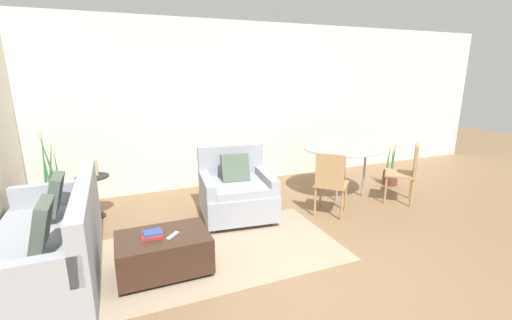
% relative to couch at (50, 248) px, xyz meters
% --- Properties ---
extents(ground_plane, '(20.00, 20.00, 0.00)m').
position_rel_couch_xyz_m(ground_plane, '(2.23, -1.11, -0.30)').
color(ground_plane, brown).
extents(wall_back, '(12.00, 0.06, 2.75)m').
position_rel_couch_xyz_m(wall_back, '(2.23, 2.15, 1.07)').
color(wall_back, white).
rests_on(wall_back, ground_plane).
extents(area_rug, '(2.80, 1.53, 0.01)m').
position_rel_couch_xyz_m(area_rug, '(1.57, -0.16, -0.30)').
color(area_rug, gray).
rests_on(area_rug, ground_plane).
extents(couch, '(0.95, 1.98, 0.91)m').
position_rel_couch_xyz_m(couch, '(0.00, 0.00, 0.00)').
color(couch, '#999EA8').
rests_on(couch, ground_plane).
extents(armchair, '(1.03, 1.00, 0.93)m').
position_rel_couch_xyz_m(armchair, '(2.13, 0.67, 0.05)').
color(armchair, '#999EA8').
rests_on(armchair, ground_plane).
extents(ottoman, '(0.88, 0.59, 0.39)m').
position_rel_couch_xyz_m(ottoman, '(1.01, -0.33, -0.09)').
color(ottoman, '#382319').
rests_on(ottoman, ground_plane).
extents(book_stack, '(0.21, 0.19, 0.05)m').
position_rel_couch_xyz_m(book_stack, '(0.92, -0.32, 0.11)').
color(book_stack, '#B72D28').
rests_on(book_stack, ottoman).
extents(tv_remote_primary, '(0.14, 0.15, 0.01)m').
position_rel_couch_xyz_m(tv_remote_primary, '(1.10, -0.38, 0.10)').
color(tv_remote_primary, '#B7B7BC').
rests_on(tv_remote_primary, ottoman).
extents(potted_plant, '(0.36, 0.36, 1.31)m').
position_rel_couch_xyz_m(potted_plant, '(-0.15, 1.46, -0.05)').
color(potted_plant, maroon).
rests_on(potted_plant, ground_plane).
extents(side_table, '(0.43, 0.43, 0.58)m').
position_rel_couch_xyz_m(side_table, '(0.34, 1.38, 0.11)').
color(side_table, black).
rests_on(side_table, ground_plane).
extents(picture_frame, '(0.17, 0.07, 0.20)m').
position_rel_couch_xyz_m(picture_frame, '(0.34, 1.38, 0.38)').
color(picture_frame, '#8C6647').
rests_on(picture_frame, side_table).
extents(dining_table, '(1.29, 1.29, 0.78)m').
position_rel_couch_xyz_m(dining_table, '(3.99, 0.87, 0.40)').
color(dining_table, '#8C9E99').
rests_on(dining_table, ground_plane).
extents(dining_chair_near_left, '(0.59, 0.59, 0.90)m').
position_rel_couch_xyz_m(dining_chair_near_left, '(3.31, 0.19, 0.21)').
color(dining_chair_near_left, tan).
rests_on(dining_chair_near_left, ground_plane).
extents(dining_chair_near_right, '(0.59, 0.59, 0.90)m').
position_rel_couch_xyz_m(dining_chair_near_right, '(4.67, 0.19, 0.21)').
color(dining_chair_near_right, tan).
rests_on(dining_chair_near_right, ground_plane).
extents(potted_plant_small, '(0.25, 0.25, 0.80)m').
position_rel_couch_xyz_m(potted_plant_small, '(5.08, 0.92, -0.12)').
color(potted_plant_small, brown).
rests_on(potted_plant_small, ground_plane).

